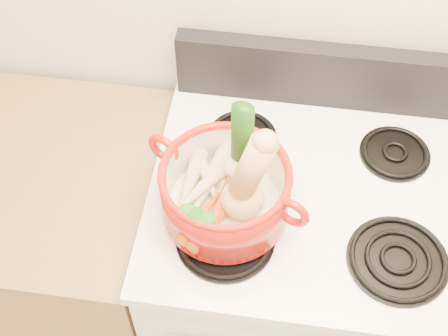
# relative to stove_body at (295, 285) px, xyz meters

# --- Properties ---
(stove_body) EXTENTS (0.76, 0.65, 0.92)m
(stove_body) POSITION_rel_stove_body_xyz_m (0.00, 0.00, 0.00)
(stove_body) COLOR white
(stove_body) RESTS_ON floor
(cooktop) EXTENTS (0.78, 0.67, 0.03)m
(cooktop) POSITION_rel_stove_body_xyz_m (0.00, 0.00, 0.47)
(cooktop) COLOR white
(cooktop) RESTS_ON stove_body
(control_backsplash) EXTENTS (0.76, 0.05, 0.18)m
(control_backsplash) POSITION_rel_stove_body_xyz_m (0.00, 0.30, 0.58)
(control_backsplash) COLOR black
(control_backsplash) RESTS_ON cooktop
(burner_front_left) EXTENTS (0.22, 0.22, 0.02)m
(burner_front_left) POSITION_rel_stove_body_xyz_m (-0.19, -0.16, 0.50)
(burner_front_left) COLOR black
(burner_front_left) RESTS_ON cooktop
(burner_front_right) EXTENTS (0.22, 0.22, 0.02)m
(burner_front_right) POSITION_rel_stove_body_xyz_m (0.19, -0.16, 0.50)
(burner_front_right) COLOR black
(burner_front_right) RESTS_ON cooktop
(burner_back_left) EXTENTS (0.17, 0.17, 0.02)m
(burner_back_left) POSITION_rel_stove_body_xyz_m (-0.19, 0.14, 0.50)
(burner_back_left) COLOR black
(burner_back_left) RESTS_ON cooktop
(burner_back_right) EXTENTS (0.17, 0.17, 0.02)m
(burner_back_right) POSITION_rel_stove_body_xyz_m (0.19, 0.14, 0.50)
(burner_back_right) COLOR black
(burner_back_right) RESTS_ON cooktop
(dutch_oven) EXTENTS (0.38, 0.38, 0.14)m
(dutch_oven) POSITION_rel_stove_body_xyz_m (-0.20, -0.09, 0.58)
(dutch_oven) COLOR #A4150A
(dutch_oven) RESTS_ON burner_front_left
(pot_handle_left) EXTENTS (0.08, 0.05, 0.08)m
(pot_handle_left) POSITION_rel_stove_body_xyz_m (-0.35, -0.03, 0.63)
(pot_handle_left) COLOR #A4150A
(pot_handle_left) RESTS_ON dutch_oven
(pot_handle_right) EXTENTS (0.08, 0.05, 0.08)m
(pot_handle_right) POSITION_rel_stove_body_xyz_m (-0.05, -0.16, 0.63)
(pot_handle_right) COLOR #A4150A
(pot_handle_right) RESTS_ON dutch_oven
(squash) EXTENTS (0.18, 0.13, 0.26)m
(squash) POSITION_rel_stove_body_xyz_m (-0.16, -0.11, 0.66)
(squash) COLOR #E3B574
(squash) RESTS_ON dutch_oven
(leek) EXTENTS (0.06, 0.06, 0.31)m
(leek) POSITION_rel_stove_body_xyz_m (-0.17, -0.07, 0.69)
(leek) COLOR silver
(leek) RESTS_ON dutch_oven
(ginger) EXTENTS (0.09, 0.08, 0.04)m
(ginger) POSITION_rel_stove_body_xyz_m (-0.20, -0.00, 0.56)
(ginger) COLOR tan
(ginger) RESTS_ON dutch_oven
(parsnip_0) EXTENTS (0.11, 0.24, 0.06)m
(parsnip_0) POSITION_rel_stove_body_xyz_m (-0.24, -0.07, 0.56)
(parsnip_0) COLOR beige
(parsnip_0) RESTS_ON dutch_oven
(parsnip_1) EXTENTS (0.07, 0.20, 0.06)m
(parsnip_1) POSITION_rel_stove_body_xyz_m (-0.29, -0.09, 0.57)
(parsnip_1) COLOR beige
(parsnip_1) RESTS_ON dutch_oven
(parsnip_2) EXTENTS (0.13, 0.19, 0.06)m
(parsnip_2) POSITION_rel_stove_body_xyz_m (-0.26, -0.04, 0.58)
(parsnip_2) COLOR beige
(parsnip_2) RESTS_ON dutch_oven
(parsnip_3) EXTENTS (0.12, 0.15, 0.05)m
(parsnip_3) POSITION_rel_stove_body_xyz_m (-0.27, -0.10, 0.58)
(parsnip_3) COLOR beige
(parsnip_3) RESTS_ON dutch_oven
(carrot_0) EXTENTS (0.11, 0.17, 0.05)m
(carrot_0) POSITION_rel_stove_body_xyz_m (-0.21, -0.16, 0.55)
(carrot_0) COLOR #CB4B0A
(carrot_0) RESTS_ON dutch_oven
(carrot_1) EXTENTS (0.09, 0.15, 0.04)m
(carrot_1) POSITION_rel_stove_body_xyz_m (-0.25, -0.16, 0.56)
(carrot_1) COLOR #BC5009
(carrot_1) RESTS_ON dutch_oven
(carrot_2) EXTENTS (0.05, 0.17, 0.05)m
(carrot_2) POSITION_rel_stove_body_xyz_m (-0.21, -0.13, 0.56)
(carrot_2) COLOR #BC5009
(carrot_2) RESTS_ON dutch_oven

